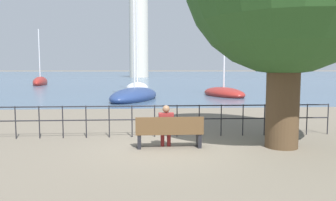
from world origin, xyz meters
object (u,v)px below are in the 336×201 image
park_bench (169,133)px  sailboat_1 (40,82)px  sailboat_2 (224,93)px  sailboat_3 (135,95)px  sailboat_0 (137,87)px  seated_person_left (166,124)px  harbor_lighthouse (139,34)px

park_bench → sailboat_1: size_ratio=0.23×
sailboat_2 → sailboat_3: size_ratio=0.74×
sailboat_0 → park_bench: bearing=-86.9°
park_bench → seated_person_left: seated_person_left is taller
sailboat_1 → seated_person_left: bearing=-78.3°
sailboat_1 → harbor_lighthouse: harbor_lighthouse is taller
seated_person_left → sailboat_2: (5.93, 17.51, -0.40)m
seated_person_left → sailboat_1: sailboat_1 is taller
park_bench → harbor_lighthouse: harbor_lighthouse is taller
sailboat_3 → sailboat_2: bearing=39.8°
seated_person_left → sailboat_0: size_ratio=0.10×
sailboat_1 → harbor_lighthouse: (13.28, 41.34, 11.28)m
sailboat_3 → sailboat_1: bearing=138.8°
park_bench → sailboat_2: 18.53m
sailboat_1 → sailboat_3: 27.61m
sailboat_1 → sailboat_0: bearing=-55.0°
park_bench → sailboat_3: 14.79m
sailboat_2 → sailboat_0: bearing=120.6°
sailboat_2 → harbor_lighthouse: size_ratio=0.36×
sailboat_0 → harbor_lighthouse: (-0.73, 55.32, 11.29)m
park_bench → harbor_lighthouse: 80.65m
park_bench → sailboat_1: sailboat_1 is taller
harbor_lighthouse → sailboat_1: bearing=-107.8°
sailboat_2 → harbor_lighthouse: bearing=81.5°
sailboat_0 → sailboat_3: size_ratio=1.03×
seated_person_left → sailboat_3: sailboat_3 is taller
sailboat_3 → sailboat_0: bearing=108.3°
park_bench → harbor_lighthouse: bearing=91.5°
sailboat_0 → sailboat_2: bearing=-43.9°
sailboat_1 → sailboat_2: (21.28, -20.92, -0.10)m
sailboat_1 → sailboat_3: (14.02, -23.78, -0.05)m
sailboat_2 → sailboat_3: (-7.26, -2.87, 0.05)m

